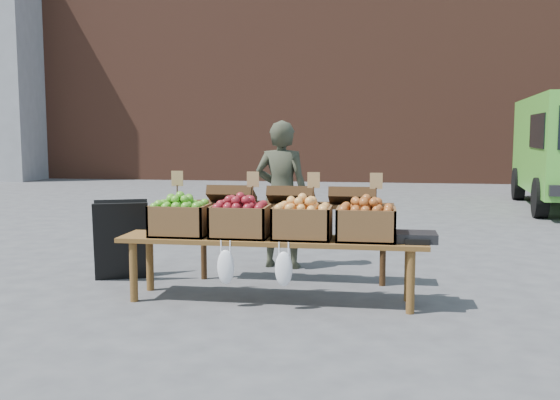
% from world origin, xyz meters
% --- Properties ---
extents(ground, '(80.00, 80.00, 0.00)m').
position_xyz_m(ground, '(0.00, 0.00, 0.00)').
color(ground, '#4B4B4D').
extents(brick_building, '(24.00, 4.00, 10.00)m').
position_xyz_m(brick_building, '(0.00, 15.00, 5.00)').
color(brick_building, brown).
rests_on(brick_building, ground).
extents(vendor, '(0.63, 0.45, 1.62)m').
position_xyz_m(vendor, '(-0.55, 1.09, 0.81)').
color(vendor, '#353829').
rests_on(vendor, ground).
extents(chalkboard_sign, '(0.61, 0.47, 0.81)m').
position_xyz_m(chalkboard_sign, '(-2.07, 0.28, 0.41)').
color(chalkboard_sign, black).
rests_on(chalkboard_sign, ground).
extents(back_table, '(2.10, 0.44, 1.04)m').
position_xyz_m(back_table, '(-0.34, 0.41, 0.52)').
color(back_table, '#35200F').
rests_on(back_table, ground).
extents(display_bench, '(2.70, 0.56, 0.57)m').
position_xyz_m(display_bench, '(-0.42, -0.31, 0.28)').
color(display_bench, brown).
rests_on(display_bench, ground).
extents(crate_golden_apples, '(0.50, 0.40, 0.28)m').
position_xyz_m(crate_golden_apples, '(-1.25, -0.31, 0.71)').
color(crate_golden_apples, '#4C9A25').
rests_on(crate_golden_apples, display_bench).
extents(crate_russet_pears, '(0.50, 0.40, 0.28)m').
position_xyz_m(crate_russet_pears, '(-0.70, -0.31, 0.71)').
color(crate_russet_pears, maroon).
rests_on(crate_russet_pears, display_bench).
extents(crate_red_apples, '(0.50, 0.40, 0.28)m').
position_xyz_m(crate_red_apples, '(-0.15, -0.31, 0.71)').
color(crate_red_apples, '#D8C44D').
rests_on(crate_red_apples, display_bench).
extents(crate_green_apples, '(0.50, 0.40, 0.28)m').
position_xyz_m(crate_green_apples, '(0.40, -0.31, 0.71)').
color(crate_green_apples, '#AF6631').
rests_on(crate_green_apples, display_bench).
extents(weighing_scale, '(0.34, 0.30, 0.08)m').
position_xyz_m(weighing_scale, '(0.83, -0.31, 0.61)').
color(weighing_scale, black).
rests_on(weighing_scale, display_bench).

